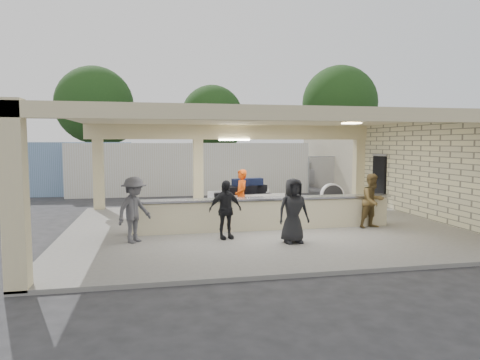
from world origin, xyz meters
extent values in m
plane|color=#262628|center=(0.00, 0.00, 0.00)|extent=(120.00, 120.00, 0.00)
cube|color=slate|center=(0.00, 0.00, 0.05)|extent=(12.00, 10.00, 0.10)
cube|color=beige|center=(0.00, 0.00, 3.50)|extent=(12.00, 10.00, 0.02)
cube|color=beige|center=(6.00, 0.00, 1.75)|extent=(0.02, 10.00, 3.50)
cube|color=black|center=(5.94, 3.20, 1.15)|extent=(0.10, 0.95, 2.10)
cube|color=beige|center=(0.00, 4.75, 3.20)|extent=(12.00, 0.50, 0.60)
cube|color=beige|center=(0.00, -4.85, 3.35)|extent=(12.00, 0.30, 0.30)
cube|color=beige|center=(-5.50, 4.75, 1.80)|extent=(0.40, 0.40, 3.50)
cube|color=beige|center=(-1.50, 4.75, 1.80)|extent=(0.40, 0.40, 3.50)
cube|color=beige|center=(5.80, 4.80, 1.80)|extent=(0.40, 0.40, 3.50)
cube|color=beige|center=(-5.80, -4.80, 1.80)|extent=(0.40, 0.40, 3.50)
cube|color=white|center=(0.00, 4.50, 2.88)|extent=(1.30, 0.12, 0.06)
cube|color=#FFEABF|center=(3.80, 1.50, 3.47)|extent=(0.55, 0.55, 0.04)
cube|color=#FFEABF|center=(3.80, -0.50, 3.47)|extent=(0.55, 0.55, 0.04)
cube|color=#FFEABF|center=(3.80, -2.50, 3.47)|extent=(0.55, 0.55, 0.04)
cube|color=beige|center=(0.00, -0.50, 0.55)|extent=(8.00, 0.50, 0.90)
cube|color=#B7B7BC|center=(0.00, -0.50, 1.05)|extent=(8.20, 0.58, 0.06)
cube|color=silver|center=(-0.15, 1.59, 0.67)|extent=(2.56, 1.75, 0.11)
cylinder|color=black|center=(-1.02, 0.94, 0.29)|extent=(0.17, 0.39, 0.38)
cylinder|color=black|center=(-1.17, 1.98, 0.29)|extent=(0.17, 0.39, 0.38)
cylinder|color=black|center=(0.87, 1.21, 0.29)|extent=(0.17, 0.39, 0.38)
cylinder|color=black|center=(0.72, 2.25, 0.29)|extent=(0.17, 0.39, 0.38)
cube|color=silver|center=(-0.25, 2.30, 0.86)|extent=(2.37, 0.38, 0.29)
cube|color=silver|center=(-0.05, 0.89, 0.86)|extent=(2.37, 0.38, 0.29)
cube|color=black|center=(-0.87, 1.20, 0.85)|extent=(0.60, 0.44, 0.25)
cube|color=black|center=(-0.21, 1.30, 0.85)|extent=(0.60, 0.44, 0.25)
cube|color=black|center=(0.45, 1.39, 0.85)|extent=(0.60, 0.44, 0.25)
cube|color=black|center=(-0.95, 1.77, 0.85)|extent=(0.60, 0.44, 0.25)
cube|color=black|center=(-0.29, 1.86, 0.85)|extent=(0.60, 0.44, 0.25)
cube|color=black|center=(0.38, 1.96, 0.85)|extent=(0.60, 0.44, 0.25)
cube|color=black|center=(-0.69, 1.33, 1.11)|extent=(0.60, 0.44, 0.25)
cube|color=black|center=(-0.06, 1.61, 1.11)|extent=(0.60, 0.44, 0.25)
cube|color=black|center=(0.39, 1.86, 1.11)|extent=(0.60, 0.44, 0.25)
cube|color=black|center=(-0.57, 1.82, 1.11)|extent=(0.60, 0.44, 0.25)
cube|color=black|center=(-0.34, 1.57, 1.37)|extent=(0.60, 0.44, 0.25)
cube|color=black|center=(0.21, 1.74, 1.37)|extent=(0.60, 0.44, 0.25)
cylinder|color=silver|center=(3.76, 3.01, 0.66)|extent=(0.94, 0.42, 0.91)
cylinder|color=black|center=(3.76, 3.01, 0.66)|extent=(0.85, 0.45, 0.81)
cube|color=silver|center=(3.45, 3.01, 0.25)|extent=(0.06, 0.51, 0.30)
cube|color=silver|center=(4.06, 3.01, 0.25)|extent=(0.06, 0.51, 0.30)
imported|color=#DD490B|center=(-0.49, 0.66, 0.99)|extent=(0.41, 0.68, 1.78)
imported|color=brown|center=(3.35, -1.00, 0.95)|extent=(0.89, 0.55, 1.70)
imported|color=black|center=(-1.40, -1.58, 0.92)|extent=(1.01, 0.56, 1.63)
imported|color=#444449|center=(-3.86, -1.54, 0.98)|extent=(1.05, 1.11, 1.76)
imported|color=black|center=(0.29, -2.41, 0.97)|extent=(0.87, 0.42, 1.73)
imported|color=silver|center=(7.08, 13.07, 0.79)|extent=(6.04, 3.93, 1.59)
imported|color=silver|center=(10.85, 12.57, 0.78)|extent=(5.01, 2.09, 1.55)
imported|color=black|center=(4.44, 14.75, 0.75)|extent=(4.43, 4.13, 1.50)
cube|color=silver|center=(-1.34, 10.29, 1.37)|extent=(12.67, 2.58, 2.74)
cube|color=#7D99C8|center=(-10.01, 11.33, 1.39)|extent=(10.89, 3.42, 2.79)
cylinder|color=gray|center=(5.00, 9.00, 1.00)|extent=(0.06, 0.06, 2.00)
cylinder|color=gray|center=(7.00, 9.00, 1.00)|extent=(0.06, 0.06, 2.00)
cylinder|color=gray|center=(9.00, 9.00, 1.00)|extent=(0.06, 0.06, 2.00)
cylinder|color=gray|center=(11.00, 9.00, 1.00)|extent=(0.06, 0.06, 2.00)
cylinder|color=gray|center=(13.00, 9.00, 1.00)|extent=(0.06, 0.06, 2.00)
cylinder|color=gray|center=(15.00, 9.00, 1.00)|extent=(0.06, 0.06, 2.00)
cube|color=gray|center=(11.00, 9.00, 1.00)|extent=(12.00, 0.02, 2.00)
cylinder|color=gray|center=(11.00, 9.00, 2.00)|extent=(12.00, 0.05, 0.05)
cylinder|color=#382619|center=(-8.00, 24.00, 2.25)|extent=(0.70, 0.70, 4.50)
sphere|color=black|center=(-8.00, 24.00, 5.85)|extent=(6.30, 6.30, 6.30)
sphere|color=black|center=(-6.80, 24.60, 4.95)|extent=(4.50, 4.50, 4.50)
cylinder|color=#382619|center=(2.00, 26.00, 2.00)|extent=(0.70, 0.70, 4.00)
sphere|color=black|center=(2.00, 26.00, 5.20)|extent=(5.60, 5.60, 5.60)
sphere|color=black|center=(3.20, 26.60, 4.40)|extent=(4.00, 4.00, 4.00)
cylinder|color=#382619|center=(14.00, 25.00, 2.50)|extent=(0.70, 0.70, 5.00)
sphere|color=black|center=(14.00, 25.00, 6.50)|extent=(7.00, 7.00, 7.00)
sphere|color=black|center=(15.20, 25.60, 5.50)|extent=(5.00, 5.00, 5.00)
cube|color=#C2B89A|center=(9.50, 10.00, 1.60)|extent=(6.00, 8.00, 3.20)
camera|label=1|loc=(-3.33, -13.12, 2.76)|focal=32.00mm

